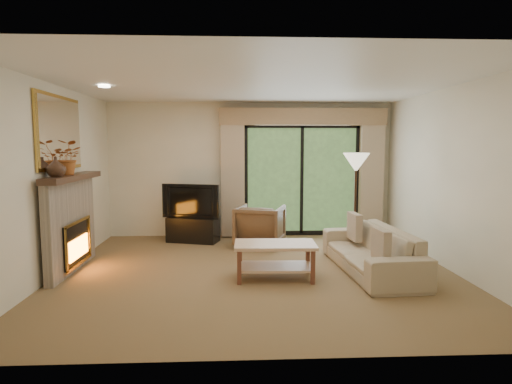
{
  "coord_description": "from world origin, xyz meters",
  "views": [
    {
      "loc": [
        -0.29,
        -5.87,
        1.77
      ],
      "look_at": [
        0.0,
        0.3,
        1.1
      ],
      "focal_mm": 30.0,
      "sensor_mm": 36.0,
      "label": 1
    }
  ],
  "objects_px": {
    "armchair": "(260,226)",
    "sofa": "(371,250)",
    "media_console": "(193,229)",
    "coffee_table": "(275,261)"
  },
  "relations": [
    {
      "from": "armchair",
      "to": "sofa",
      "type": "distance_m",
      "value": 2.17
    },
    {
      "from": "media_console",
      "to": "sofa",
      "type": "xyz_separation_m",
      "value": [
        2.69,
        -2.01,
        0.08
      ]
    },
    {
      "from": "media_console",
      "to": "coffee_table",
      "type": "distance_m",
      "value": 2.62
    },
    {
      "from": "armchair",
      "to": "coffee_table",
      "type": "height_order",
      "value": "armchair"
    },
    {
      "from": "armchair",
      "to": "coffee_table",
      "type": "bearing_deg",
      "value": 109.68
    },
    {
      "from": "media_console",
      "to": "coffee_table",
      "type": "height_order",
      "value": "coffee_table"
    },
    {
      "from": "media_console",
      "to": "sofa",
      "type": "height_order",
      "value": "sofa"
    },
    {
      "from": "armchair",
      "to": "sofa",
      "type": "relative_size",
      "value": 0.38
    },
    {
      "from": "sofa",
      "to": "coffee_table",
      "type": "height_order",
      "value": "sofa"
    },
    {
      "from": "sofa",
      "to": "coffee_table",
      "type": "xyz_separation_m",
      "value": [
        -1.38,
        -0.26,
        -0.07
      ]
    }
  ]
}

